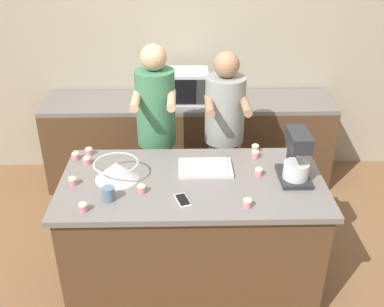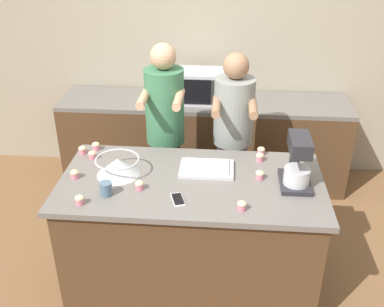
{
  "view_description": "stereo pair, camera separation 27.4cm",
  "coord_description": "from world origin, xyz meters",
  "views": [
    {
      "loc": [
        -0.06,
        -2.57,
        2.5
      ],
      "look_at": [
        0.0,
        0.05,
        1.08
      ],
      "focal_mm": 42.0,
      "sensor_mm": 36.0,
      "label": 1
    },
    {
      "loc": [
        0.22,
        -2.56,
        2.5
      ],
      "look_at": [
        0.0,
        0.05,
        1.08
      ],
      "focal_mm": 42.0,
      "sensor_mm": 36.0,
      "label": 2
    }
  ],
  "objects": [
    {
      "name": "cupcake_8",
      "position": [
        0.33,
        -0.31,
        0.93
      ],
      "size": [
        0.06,
        0.06,
        0.06
      ],
      "color": "#D17084",
      "rests_on": "island_counter"
    },
    {
      "name": "microwave_oven",
      "position": [
        -0.05,
        1.49,
        1.03
      ],
      "size": [
        0.46,
        0.34,
        0.3
      ],
      "color": "#B7B7BC",
      "rests_on": "back_counter"
    },
    {
      "name": "mixing_bowl",
      "position": [
        -0.51,
        0.04,
        0.97
      ],
      "size": [
        0.3,
        0.3,
        0.12
      ],
      "color": "#BCBCC1",
      "rests_on": "island_counter"
    },
    {
      "name": "stand_mixer",
      "position": [
        0.69,
        0.0,
        1.06
      ],
      "size": [
        0.2,
        0.3,
        0.35
      ],
      "color": "#232328",
      "rests_on": "island_counter"
    },
    {
      "name": "cupcake_3",
      "position": [
        -0.84,
        0.31,
        0.93
      ],
      "size": [
        0.06,
        0.06,
        0.06
      ],
      "color": "#D17084",
      "rests_on": "island_counter"
    },
    {
      "name": "drinking_glass",
      "position": [
        -0.53,
        -0.22,
        0.95
      ],
      "size": [
        0.08,
        0.08,
        0.09
      ],
      "color": "slate",
      "rests_on": "island_counter"
    },
    {
      "name": "person_right",
      "position": [
        0.28,
        0.71,
        0.83
      ],
      "size": [
        0.33,
        0.5,
        1.58
      ],
      "color": "#33384C",
      "rests_on": "ground_plane"
    },
    {
      "name": "island_counter",
      "position": [
        0.0,
        0.0,
        0.45
      ],
      "size": [
        1.78,
        0.9,
        0.9
      ],
      "color": "#4C331E",
      "rests_on": "ground_plane"
    },
    {
      "name": "cupcake_1",
      "position": [
        -0.75,
        0.24,
        0.93
      ],
      "size": [
        0.06,
        0.06,
        0.06
      ],
      "color": "#D17084",
      "rests_on": "island_counter"
    },
    {
      "name": "back_wall",
      "position": [
        0.0,
        1.84,
        1.35
      ],
      "size": [
        10.0,
        0.06,
        2.7
      ],
      "color": "gray",
      "rests_on": "ground_plane"
    },
    {
      "name": "cupcake_2",
      "position": [
        -0.79,
        -0.04,
        0.93
      ],
      "size": [
        0.06,
        0.06,
        0.06
      ],
      "color": "#D17084",
      "rests_on": "island_counter"
    },
    {
      "name": "cupcake_0",
      "position": [
        -0.66,
        -0.33,
        0.93
      ],
      "size": [
        0.06,
        0.06,
        0.06
      ],
      "color": "#D17084",
      "rests_on": "island_counter"
    },
    {
      "name": "ground_plane",
      "position": [
        0.0,
        0.0,
        0.0
      ],
      "size": [
        16.0,
        16.0,
        0.0
      ],
      "primitive_type": "plane",
      "color": "brown"
    },
    {
      "name": "cupcake_9",
      "position": [
        0.47,
        0.31,
        0.93
      ],
      "size": [
        0.06,
        0.06,
        0.06
      ],
      "color": "#D17084",
      "rests_on": "island_counter"
    },
    {
      "name": "cupcake_4",
      "position": [
        0.49,
        0.4,
        0.93
      ],
      "size": [
        0.06,
        0.06,
        0.06
      ],
      "color": "#D17084",
      "rests_on": "island_counter"
    },
    {
      "name": "back_counter",
      "position": [
        0.0,
        1.49,
        0.44
      ],
      "size": [
        2.8,
        0.6,
        0.88
      ],
      "color": "#4C331E",
      "rests_on": "ground_plane"
    },
    {
      "name": "cupcake_6",
      "position": [
        0.46,
        0.06,
        0.93
      ],
      "size": [
        0.06,
        0.06,
        0.06
      ],
      "color": "#D17084",
      "rests_on": "island_counter"
    },
    {
      "name": "baking_tray",
      "position": [
        0.1,
        0.14,
        0.92
      ],
      "size": [
        0.37,
        0.26,
        0.04
      ],
      "color": "#BCBCC1",
      "rests_on": "island_counter"
    },
    {
      "name": "cupcake_7",
      "position": [
        -0.76,
        0.38,
        0.93
      ],
      "size": [
        0.06,
        0.06,
        0.06
      ],
      "color": "#D17084",
      "rests_on": "island_counter"
    },
    {
      "name": "cell_phone",
      "position": [
        -0.06,
        -0.25,
        0.91
      ],
      "size": [
        0.11,
        0.16,
        0.01
      ],
      "color": "silver",
      "rests_on": "island_counter"
    },
    {
      "name": "person_left",
      "position": [
        -0.27,
        0.71,
        0.87
      ],
      "size": [
        0.33,
        0.49,
        1.64
      ],
      "color": "#33384C",
      "rests_on": "ground_plane"
    },
    {
      "name": "cupcake_5",
      "position": [
        -0.33,
        -0.14,
        0.93
      ],
      "size": [
        0.06,
        0.06,
        0.06
      ],
      "color": "#D17084",
      "rests_on": "island_counter"
    }
  ]
}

